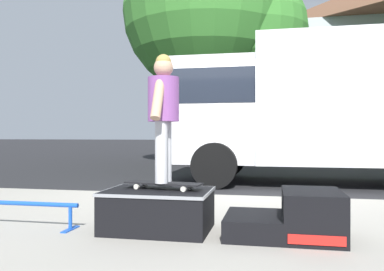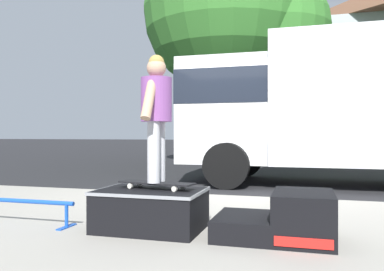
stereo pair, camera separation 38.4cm
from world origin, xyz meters
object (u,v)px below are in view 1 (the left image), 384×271
object	(u,v)px
skate_box	(158,209)
grind_rail	(14,208)
box_truck	(330,104)
skateboard	(163,184)
street_tree_neighbour	(216,17)
skater_kid	(163,107)
kicker_ramp	(294,218)

from	to	relation	value
skate_box	grind_rail	distance (m)	1.48
box_truck	skateboard	bearing A→B (deg)	-114.24
grind_rail	street_tree_neighbour	distance (m)	11.14
skateboard	skate_box	bearing A→B (deg)	-133.79
skater_kid	street_tree_neighbour	bearing A→B (deg)	94.98
kicker_ramp	street_tree_neighbour	size ratio (longest dim) A/B	0.13
grind_rail	skateboard	size ratio (longest dim) A/B	1.75
street_tree_neighbour	skate_box	bearing A→B (deg)	-85.27
skateboard	grind_rail	bearing A→B (deg)	-172.90
skate_box	skater_kid	distance (m)	1.00
skater_kid	street_tree_neighbour	xyz separation A→B (m)	(-0.86, 9.82, 3.83)
grind_rail	skater_kid	xyz separation A→B (m)	(1.52, 0.19, 1.01)
skateboard	box_truck	size ratio (longest dim) A/B	0.12
skate_box	skater_kid	xyz separation A→B (m)	(0.04, 0.04, 1.00)
grind_rail	box_truck	size ratio (longest dim) A/B	0.20
box_truck	street_tree_neighbour	bearing A→B (deg)	123.22
street_tree_neighbour	grind_rail	bearing A→B (deg)	-93.77
kicker_ramp	skateboard	bearing A→B (deg)	178.04
kicker_ramp	skater_kid	size ratio (longest dim) A/B	0.83
grind_rail	box_truck	bearing A→B (deg)	54.11
skater_kid	street_tree_neighbour	distance (m)	10.57
skateboard	skater_kid	world-z (taller)	skater_kid
skater_kid	kicker_ramp	bearing A→B (deg)	-1.96
kicker_ramp	skateboard	world-z (taller)	skateboard
kicker_ramp	skater_kid	bearing A→B (deg)	178.04
grind_rail	skater_kid	world-z (taller)	skater_kid
skateboard	box_truck	bearing A→B (deg)	65.76
kicker_ramp	skater_kid	distance (m)	1.61
box_truck	street_tree_neighbour	xyz separation A→B (m)	(-3.13, 4.78, 3.45)
skate_box	grind_rail	xyz separation A→B (m)	(-1.48, -0.15, -0.02)
skater_kid	street_tree_neighbour	world-z (taller)	street_tree_neighbour
grind_rail	skateboard	xyz separation A→B (m)	(1.52, 0.19, 0.26)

